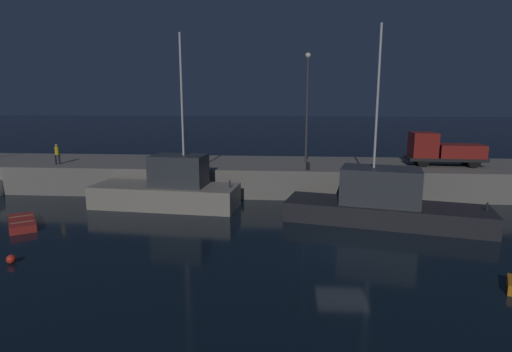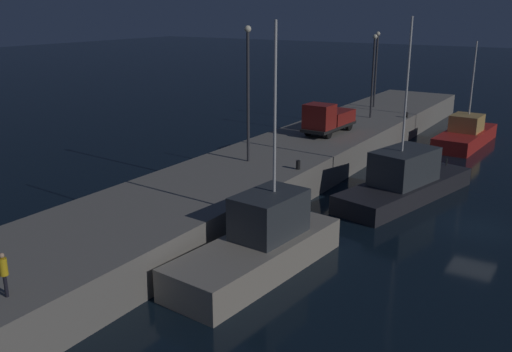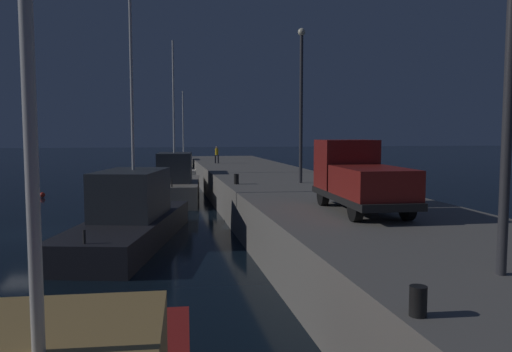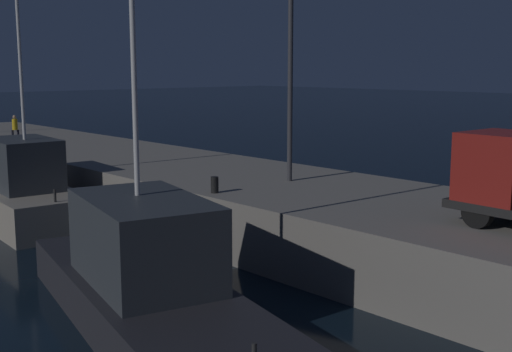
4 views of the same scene
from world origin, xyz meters
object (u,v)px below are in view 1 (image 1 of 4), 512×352
(fishing_boat_orange, at_px, (383,203))
(mooring_buoy_near, at_px, (11,259))
(dockworker, at_px, (57,153))
(lamp_post_west, at_px, (307,100))
(bollard_central, at_px, (308,166))
(rowboat_white_mid, at_px, (22,223))
(utility_truck, at_px, (442,150))
(fishing_boat_blue, at_px, (169,189))

(fishing_boat_orange, distance_m, mooring_buoy_near, 20.09)
(mooring_buoy_near, bearing_deg, dockworker, 112.57)
(lamp_post_west, bearing_deg, bollard_central, -89.77)
(mooring_buoy_near, relative_size, lamp_post_west, 0.05)
(fishing_boat_orange, distance_m, bollard_central, 7.27)
(fishing_boat_orange, xyz_separation_m, dockworker, (-24.57, 6.82, 1.93))
(rowboat_white_mid, bearing_deg, utility_truck, 22.00)
(utility_truck, bearing_deg, rowboat_white_mid, -158.00)
(fishing_boat_blue, bearing_deg, lamp_post_west, 35.58)
(fishing_boat_orange, relative_size, bollard_central, 21.17)
(dockworker, bearing_deg, rowboat_white_mid, -72.02)
(fishing_boat_blue, relative_size, mooring_buoy_near, 27.87)
(lamp_post_west, bearing_deg, mooring_buoy_near, -129.06)
(fishing_boat_orange, bearing_deg, fishing_boat_blue, 169.79)
(rowboat_white_mid, bearing_deg, dockworker, 107.98)
(fishing_boat_blue, relative_size, rowboat_white_mid, 3.42)
(mooring_buoy_near, height_order, lamp_post_west, lamp_post_west)
(rowboat_white_mid, distance_m, dockworker, 10.31)
(fishing_boat_blue, distance_m, utility_truck, 21.42)
(mooring_buoy_near, bearing_deg, fishing_boat_orange, 23.13)
(rowboat_white_mid, xyz_separation_m, utility_truck, (27.84, 11.25, 3.25))
(fishing_boat_blue, height_order, mooring_buoy_near, fishing_boat_blue)
(utility_truck, distance_m, dockworker, 30.95)
(mooring_buoy_near, relative_size, bollard_central, 0.72)
(lamp_post_west, distance_m, dockworker, 20.81)
(fishing_boat_orange, bearing_deg, utility_truck, 53.90)
(utility_truck, relative_size, bollard_central, 10.19)
(bollard_central, bearing_deg, fishing_boat_orange, -52.57)
(mooring_buoy_near, relative_size, dockworker, 0.25)
(utility_truck, xyz_separation_m, dockworker, (-30.89, -1.85, -0.32))
(fishing_boat_blue, relative_size, fishing_boat_orange, 0.94)
(fishing_boat_blue, relative_size, lamp_post_west, 1.32)
(mooring_buoy_near, distance_m, bollard_central, 19.70)
(fishing_boat_orange, bearing_deg, mooring_buoy_near, -156.87)
(mooring_buoy_near, height_order, utility_truck, utility_truck)
(rowboat_white_mid, height_order, bollard_central, bollard_central)
(fishing_boat_orange, xyz_separation_m, lamp_post_west, (-4.36, 9.48, 6.13))
(fishing_boat_orange, distance_m, lamp_post_west, 12.10)
(fishing_boat_orange, relative_size, utility_truck, 2.08)
(mooring_buoy_near, distance_m, utility_truck, 29.98)
(mooring_buoy_near, distance_m, dockworker, 16.20)
(utility_truck, relative_size, dockworker, 3.61)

